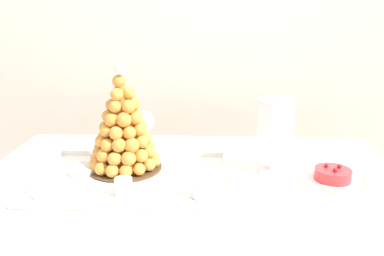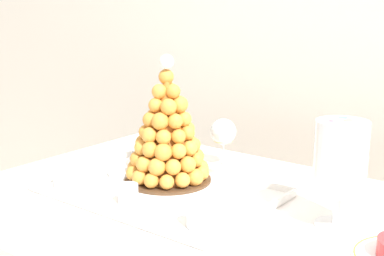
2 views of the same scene
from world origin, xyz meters
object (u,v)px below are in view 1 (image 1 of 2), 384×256
Objects in this scene: dessert_cup_left at (43,189)px; dessert_cup_centre at (201,188)px; fruit_tart_plate at (332,177)px; creme_brulee_ramekin at (83,169)px; macaron_goblet at (275,126)px; serving_tray at (133,179)px; wine_glass at (144,122)px; dessert_cup_mid_left at (124,187)px; croquembouche at (123,129)px.

dessert_cup_centre is at bearing 1.24° from dessert_cup_left.
creme_brulee_ramekin is at bearing 178.10° from fruit_tart_plate.
dessert_cup_centre is 0.22× the size of macaron_goblet.
serving_tray is 6.18× the size of creme_brulee_ramekin.
macaron_goblet is 0.53m from wine_glass.
serving_tray is 2.91× the size of fruit_tart_plate.
fruit_tart_plate is at bearing 9.51° from dessert_cup_left.
dessert_cup_left is at bearing -170.49° from fruit_tart_plate.
dessert_cup_mid_left is 0.90× the size of dessert_cup_centre.
wine_glass is at bearing 83.15° from croquembouche.
creme_brulee_ramekin is at bearing -175.65° from macaron_goblet.
croquembouche is at bearing 47.19° from dessert_cup_left.
serving_tray is 0.26m from dessert_cup_centre.
croquembouche is 1.39× the size of macaron_goblet.
dessert_cup_centre is at bearing -138.66° from macaron_goblet.
creme_brulee_ramekin is at bearing 166.94° from serving_tray.
croquembouche is 6.26× the size of dessert_cup_centre.
wine_glass is (-0.65, 0.30, 0.09)m from fruit_tart_plate.
dessert_cup_mid_left is 0.34× the size of wine_glass.
dessert_cup_mid_left is (-0.00, -0.12, 0.03)m from serving_tray.
croquembouche reaches higher than dessert_cup_left.
dessert_cup_left is 0.74m from macaron_goblet.
dessert_cup_mid_left is (0.04, -0.20, -0.12)m from croquembouche.
croquembouche is 5.80× the size of dessert_cup_left.
macaron_goblet is at bearing 10.78° from serving_tray.
croquembouche is 0.23m from dessert_cup_mid_left.
fruit_tart_plate is (0.64, 0.01, 0.01)m from serving_tray.
dessert_cup_centre is at bearing -37.59° from croquembouche.
croquembouche is 1.72× the size of fruit_tart_plate.
macaron_goblet reaches higher than serving_tray.
serving_tray is at bearing -13.06° from creme_brulee_ramekin.
dessert_cup_centre is 0.43m from creme_brulee_ramekin.
dessert_cup_left reaches higher than creme_brulee_ramekin.
dessert_cup_left is at bearing -176.89° from dessert_cup_mid_left.
dessert_cup_mid_left is 0.53m from macaron_goblet.
creme_brulee_ramekin is (-0.17, 0.04, 0.02)m from serving_tray.
fruit_tart_plate is at bearing 1.15° from serving_tray.
wine_glass is (-0.47, 0.23, -0.06)m from macaron_goblet.
croquembouche reaches higher than creme_brulee_ramekin.
dessert_cup_centre is 0.50m from wine_glass.
dessert_cup_mid_left is at bearing 3.11° from dessert_cup_left.
croquembouche is 0.35m from dessert_cup_centre.
creme_brulee_ramekin is at bearing 136.52° from dessert_cup_mid_left.
macaron_goblet is 1.24× the size of fruit_tart_plate.
wine_glass is (-0.01, 0.31, 0.10)m from serving_tray.
fruit_tart_plate is 0.72m from wine_glass.
dessert_cup_left is at bearing -116.52° from wine_glass.
wine_glass is at bearing 90.98° from dessert_cup_mid_left.
dessert_cup_left is 0.41× the size of wine_glass.
serving_tray is 0.17m from croquembouche.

